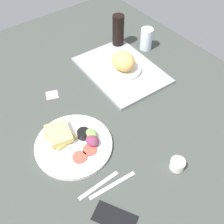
{
  "coord_description": "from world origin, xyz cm",
  "views": [
    {
      "loc": [
        64.24,
        -44.37,
        91.32
      ],
      "look_at": [
        2.0,
        3.0,
        4.0
      ],
      "focal_mm": 44.03,
      "sensor_mm": 36.0,
      "label": 1
    }
  ],
  "objects_px": {
    "serving_tray": "(121,70)",
    "sticky_note": "(52,95)",
    "plate_with_salad": "(73,142)",
    "espresso_cup": "(177,164)",
    "knife": "(113,185)",
    "drinking_glass": "(146,39)",
    "soda_bottle": "(118,31)",
    "fork": "(99,185)",
    "cell_phone": "(115,218)",
    "bread_plate_near": "(123,64)"
  },
  "relations": [
    {
      "from": "sticky_note",
      "to": "plate_with_salad",
      "type": "bearing_deg",
      "value": -12.76
    },
    {
      "from": "espresso_cup",
      "to": "fork",
      "type": "distance_m",
      "value": 0.3
    },
    {
      "from": "espresso_cup",
      "to": "fork",
      "type": "height_order",
      "value": "espresso_cup"
    },
    {
      "from": "soda_bottle",
      "to": "knife",
      "type": "distance_m",
      "value": 0.87
    },
    {
      "from": "espresso_cup",
      "to": "fork",
      "type": "xyz_separation_m",
      "value": [
        -0.12,
        -0.28,
        -0.02
      ]
    },
    {
      "from": "serving_tray",
      "to": "soda_bottle",
      "type": "xyz_separation_m",
      "value": [
        -0.19,
        0.13,
        0.09
      ]
    },
    {
      "from": "drinking_glass",
      "to": "cell_phone",
      "type": "height_order",
      "value": "drinking_glass"
    },
    {
      "from": "knife",
      "to": "serving_tray",
      "type": "bearing_deg",
      "value": 53.8
    },
    {
      "from": "cell_phone",
      "to": "sticky_note",
      "type": "distance_m",
      "value": 0.65
    },
    {
      "from": "plate_with_salad",
      "to": "drinking_glass",
      "type": "height_order",
      "value": "drinking_glass"
    },
    {
      "from": "drinking_glass",
      "to": "soda_bottle",
      "type": "bearing_deg",
      "value": -135.51
    },
    {
      "from": "cell_phone",
      "to": "sticky_note",
      "type": "relative_size",
      "value": 2.57
    },
    {
      "from": "bread_plate_near",
      "to": "espresso_cup",
      "type": "bearing_deg",
      "value": -18.24
    },
    {
      "from": "plate_with_salad",
      "to": "drinking_glass",
      "type": "distance_m",
      "value": 0.75
    },
    {
      "from": "soda_bottle",
      "to": "bread_plate_near",
      "type": "bearing_deg",
      "value": -32.43
    },
    {
      "from": "fork",
      "to": "knife",
      "type": "relative_size",
      "value": 0.89
    },
    {
      "from": "bread_plate_near",
      "to": "cell_phone",
      "type": "bearing_deg",
      "value": -40.68
    },
    {
      "from": "cell_phone",
      "to": "sticky_note",
      "type": "height_order",
      "value": "cell_phone"
    },
    {
      "from": "bread_plate_near",
      "to": "cell_phone",
      "type": "xyz_separation_m",
      "value": [
        0.57,
        -0.49,
        -0.05
      ]
    },
    {
      "from": "bread_plate_near",
      "to": "sticky_note",
      "type": "bearing_deg",
      "value": -101.31
    },
    {
      "from": "espresso_cup",
      "to": "sticky_note",
      "type": "bearing_deg",
      "value": -163.61
    },
    {
      "from": "bread_plate_near",
      "to": "espresso_cup",
      "type": "height_order",
      "value": "bread_plate_near"
    },
    {
      "from": "serving_tray",
      "to": "plate_with_salad",
      "type": "height_order",
      "value": "plate_with_salad"
    },
    {
      "from": "cell_phone",
      "to": "espresso_cup",
      "type": "bearing_deg",
      "value": 62.72
    },
    {
      "from": "serving_tray",
      "to": "cell_phone",
      "type": "relative_size",
      "value": 3.13
    },
    {
      "from": "soda_bottle",
      "to": "espresso_cup",
      "type": "height_order",
      "value": "soda_bottle"
    },
    {
      "from": "serving_tray",
      "to": "knife",
      "type": "bearing_deg",
      "value": -41.32
    },
    {
      "from": "serving_tray",
      "to": "sticky_note",
      "type": "relative_size",
      "value": 8.04
    },
    {
      "from": "plate_with_salad",
      "to": "espresso_cup",
      "type": "distance_m",
      "value": 0.41
    },
    {
      "from": "cell_phone",
      "to": "sticky_note",
      "type": "xyz_separation_m",
      "value": [
        -0.64,
        0.12,
        -0.0
      ]
    },
    {
      "from": "knife",
      "to": "cell_phone",
      "type": "height_order",
      "value": "cell_phone"
    },
    {
      "from": "serving_tray",
      "to": "sticky_note",
      "type": "height_order",
      "value": "serving_tray"
    },
    {
      "from": "espresso_cup",
      "to": "knife",
      "type": "distance_m",
      "value": 0.25
    },
    {
      "from": "sticky_note",
      "to": "drinking_glass",
      "type": "bearing_deg",
      "value": 91.18
    },
    {
      "from": "serving_tray",
      "to": "knife",
      "type": "height_order",
      "value": "serving_tray"
    },
    {
      "from": "serving_tray",
      "to": "cell_phone",
      "type": "distance_m",
      "value": 0.76
    },
    {
      "from": "plate_with_salad",
      "to": "cell_phone",
      "type": "height_order",
      "value": "plate_with_salad"
    },
    {
      "from": "espresso_cup",
      "to": "fork",
      "type": "relative_size",
      "value": 0.33
    },
    {
      "from": "fork",
      "to": "knife",
      "type": "distance_m",
      "value": 0.05
    },
    {
      "from": "cell_phone",
      "to": "sticky_note",
      "type": "bearing_deg",
      "value": 140.09
    },
    {
      "from": "espresso_cup",
      "to": "plate_with_salad",
      "type": "bearing_deg",
      "value": -141.81
    },
    {
      "from": "bread_plate_near",
      "to": "cell_phone",
      "type": "relative_size",
      "value": 1.38
    },
    {
      "from": "fork",
      "to": "knife",
      "type": "bearing_deg",
      "value": -37.59
    },
    {
      "from": "serving_tray",
      "to": "soda_bottle",
      "type": "height_order",
      "value": "soda_bottle"
    },
    {
      "from": "serving_tray",
      "to": "sticky_note",
      "type": "bearing_deg",
      "value": -99.7
    },
    {
      "from": "bread_plate_near",
      "to": "knife",
      "type": "distance_m",
      "value": 0.63
    },
    {
      "from": "bread_plate_near",
      "to": "espresso_cup",
      "type": "xyz_separation_m",
      "value": [
        0.56,
        -0.18,
        -0.04
      ]
    },
    {
      "from": "espresso_cup",
      "to": "sticky_note",
      "type": "xyz_separation_m",
      "value": [
        -0.63,
        -0.19,
        -0.02
      ]
    },
    {
      "from": "drinking_glass",
      "to": "fork",
      "type": "bearing_deg",
      "value": -53.01
    },
    {
      "from": "espresso_cup",
      "to": "cell_phone",
      "type": "xyz_separation_m",
      "value": [
        0.01,
        -0.3,
        -0.02
      ]
    }
  ]
}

